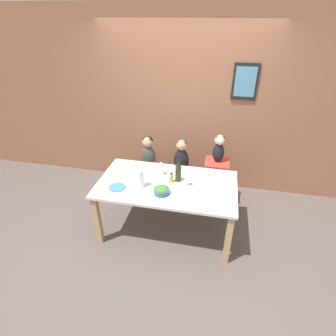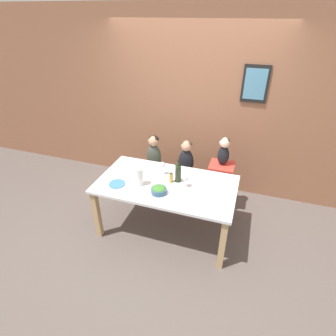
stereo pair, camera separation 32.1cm
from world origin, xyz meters
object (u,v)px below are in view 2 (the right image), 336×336
Objects in this scene: person_baby_right at (224,149)px; dinner_plate_front_left at (117,184)px; salad_bowl_large at (159,190)px; wine_glass_near at (185,178)px; wine_glass_far at (162,165)px; chair_right_highchair at (221,175)px; wine_bottle at (178,173)px; chair_far_left at (154,173)px; paper_towel_roll at (139,177)px; person_child_left at (154,152)px; person_child_center at (186,157)px; chair_far_center at (185,179)px; dinner_plate_back_left at (141,165)px.

person_baby_right reaches higher than dinner_plate_front_left.
person_baby_right is 1.12m from salad_bowl_large.
person_baby_right reaches higher than wine_glass_near.
salad_bowl_large is at bearing -76.34° from wine_glass_far.
chair_right_highchair is 2.42× the size of wine_bottle.
chair_far_left is 2.03× the size of paper_towel_roll.
person_child_left is 1.33× the size of person_baby_right.
person_child_center is 3.01× the size of salad_bowl_large.
dinner_plate_front_left is at bearing -141.76° from person_baby_right.
wine_glass_far is (0.32, -0.51, 0.11)m from person_child_left.
salad_bowl_large is (-0.08, -0.92, 0.02)m from person_child_center.
chair_far_center is 2.33× the size of dinner_plate_front_left.
person_child_center is at bearing 0.14° from chair_far_left.
dinner_plate_front_left is at bearing -138.59° from wine_glass_far.
wine_glass_far is at bearing -58.03° from chair_far_left.
person_child_left is at bearing 98.92° from paper_towel_roll.
person_baby_right is 0.79m from wine_glass_near.
salad_bowl_large is 0.91× the size of dinner_plate_back_left.
dinner_plate_back_left is at bearing -95.21° from chair_far_left.
person_child_left is at bearing 132.68° from wine_bottle.
person_baby_right reaches higher than salad_bowl_large.
chair_right_highchair is at bearing -0.07° from person_child_left.
salad_bowl_large is at bearing -95.28° from chair_far_center.
person_child_center is at bearing 55.10° from dinner_plate_front_left.
wine_glass_near is 0.78m from dinner_plate_back_left.
chair_right_highchair is 0.42m from person_baby_right.
person_baby_right reaches higher than chair_far_left.
person_baby_right is at bearing 90.00° from chair_right_highchair.
person_child_left reaches higher than dinner_plate_front_left.
dinner_plate_front_left is at bearing -156.19° from wine_bottle.
person_child_center is at bearing 95.39° from wine_bottle.
wine_glass_near is at bearing 13.68° from paper_towel_roll.
chair_far_center is at bearing -179.82° from person_baby_right.
salad_bowl_large is (-0.14, -0.31, -0.08)m from wine_bottle.
chair_right_highchair is at bearing 35.94° from wine_glass_far.
dinner_plate_front_left is (-0.13, -0.91, 0.36)m from chair_far_left.
dinner_plate_front_left is (-1.16, -0.91, -0.23)m from person_baby_right.
person_baby_right is (1.02, 0.00, 0.21)m from person_child_left.
person_child_left is 2.39× the size of paper_towel_roll.
person_baby_right is at bearing 0.03° from person_child_left.
dinner_plate_back_left is (-0.59, 0.21, -0.11)m from wine_bottle.
wine_glass_far is (-0.18, -0.51, 0.48)m from chair_far_center.
wine_bottle reaches higher than salad_bowl_large.
chair_far_left is at bearing 98.93° from paper_towel_roll.
chair_far_left is at bearing 121.97° from wine_glass_far.
person_child_left is (-1.02, 0.00, 0.20)m from chair_right_highchair.
person_child_left is at bearing 121.91° from wine_glass_far.
wine_bottle is at bearing -84.61° from person_child_center.
person_child_left reaches higher than salad_bowl_large.
salad_bowl_large is (0.29, -0.09, -0.07)m from paper_towel_roll.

